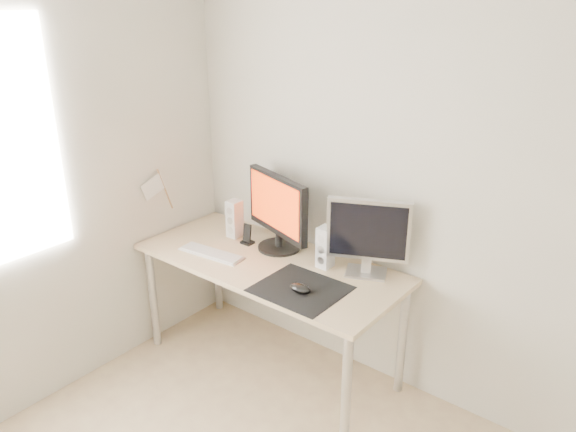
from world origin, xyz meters
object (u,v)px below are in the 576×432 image
Objects in this scene: speaker_left at (235,219)px; speaker_right at (325,247)px; second_monitor at (368,234)px; mouse at (300,288)px; desk at (269,273)px; phone_dock at (247,238)px; main_monitor at (278,210)px; keyboard at (211,253)px.

speaker_left and speaker_right have the same top height.
second_monitor is 0.93m from speaker_left.
desk is (-0.37, 0.18, -0.10)m from mouse.
desk is 0.65m from second_monitor.
second_monitor is 3.36× the size of phone_dock.
main_monitor is at bearing 177.32° from speaker_right.
second_monitor reaches higher than mouse.
main_monitor is 0.47m from keyboard.
speaker_left is (-0.76, 0.31, 0.10)m from mouse.
mouse is at bearing -38.38° from main_monitor.
speaker_right reaches higher than mouse.
mouse is 0.51× the size of speaker_right.
speaker_right is 0.56× the size of keyboard.
speaker_left is at bearing 157.59° from mouse.
second_monitor is 1.81× the size of speaker_right.
desk is 12.35× the size of phone_dock.
keyboard reaches higher than desk.
desk is 0.46m from speaker_left.
main_monitor is 2.23× the size of speaker_right.
desk is 0.30m from phone_dock.
second_monitor is at bearing 67.96° from mouse.
speaker_left reaches higher than mouse.
speaker_right is 1.86× the size of phone_dock.
desk is at bearing -154.56° from speaker_right.
second_monitor is 0.82m from phone_dock.
second_monitor reaches higher than keyboard.
main_monitor is 0.59m from second_monitor.
mouse is at bearing -22.41° from speaker_left.
phone_dock is (-0.55, -0.04, -0.08)m from speaker_right.
speaker_right is (-0.07, 0.32, 0.10)m from mouse.
keyboard is 3.32× the size of phone_dock.
speaker_right is at bearing 0.81° from speaker_left.
mouse is 0.83m from speaker_left.
mouse is 0.34m from speaker_right.
keyboard is at bearing -104.56° from phone_dock.
mouse is 0.28× the size of second_monitor.
speaker_right is at bearing -2.68° from main_monitor.
mouse is 0.59m from main_monitor.
keyboard is (-0.69, 0.03, -0.02)m from mouse.
mouse is 0.29× the size of keyboard.
speaker_right is (0.69, 0.01, 0.00)m from speaker_left.
main_monitor is 4.16× the size of phone_dock.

